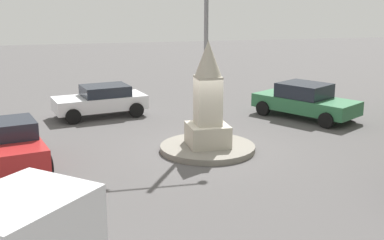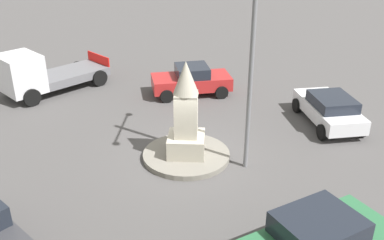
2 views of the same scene
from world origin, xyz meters
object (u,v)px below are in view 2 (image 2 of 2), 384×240
Objects in this scene: car_white_near_island at (329,109)px; streetlamp at (253,35)px; car_red_approaching at (191,80)px; monument at (186,116)px; truck_white_waiting at (40,74)px.

streetlamp is at bearing -45.30° from car_white_near_island.
car_red_approaching is at bearing -117.53° from car_white_near_island.
monument is 0.44× the size of streetlamp.
monument is 6.79m from car_white_near_island.
monument reaches higher than car_red_approaching.
monument is 6.44m from car_red_approaching.
streetlamp is 1.91× the size of car_red_approaching.
streetlamp is 1.92× the size of car_white_near_island.
car_white_near_island is 13.85m from truck_white_waiting.
monument is 0.85× the size of car_white_near_island.
monument reaches higher than car_white_near_island.
truck_white_waiting reaches higher than car_red_approaching.
streetlamp is at bearing 18.69° from car_red_approaching.
car_red_approaching is (-6.87, -2.33, -4.07)m from streetlamp.
car_white_near_island is at bearing 78.60° from truck_white_waiting.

